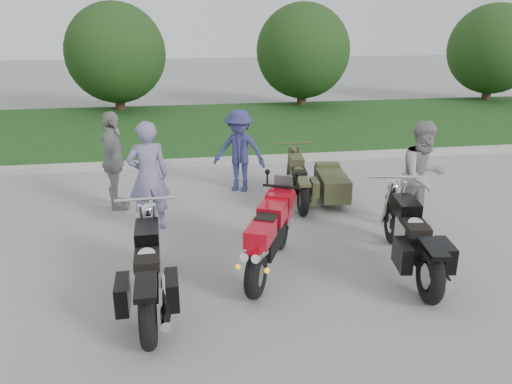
{
  "coord_description": "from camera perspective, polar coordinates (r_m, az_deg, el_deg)",
  "views": [
    {
      "loc": [
        -0.96,
        -5.83,
        3.43
      ],
      "look_at": [
        0.24,
        1.56,
        0.8
      ],
      "focal_mm": 35.0,
      "sensor_mm": 36.0,
      "label": 1
    }
  ],
  "objects": [
    {
      "name": "tree_mid_left",
      "position": [
        19.48,
        -15.74,
        15.03
      ],
      "size": [
        3.6,
        3.6,
        4.0
      ],
      "color": "#3F2B1C",
      "rests_on": "ground"
    },
    {
      "name": "person_grey",
      "position": [
        8.72,
        18.51,
        1.67
      ],
      "size": [
        1.03,
        0.87,
        1.87
      ],
      "primitive_type": "imported",
      "rotation": [
        0.0,
        0.0,
        0.2
      ],
      "color": "gray",
      "rests_on": "ground"
    },
    {
      "name": "grass_strip",
      "position": [
        16.36,
        -5.69,
        7.41
      ],
      "size": [
        60.0,
        8.0,
        0.14
      ],
      "primitive_type": "cube",
      "color": "#2C591E",
      "rests_on": "ground"
    },
    {
      "name": "cruiser_left",
      "position": [
        6.29,
        -12.12,
        -9.13
      ],
      "size": [
        0.43,
        2.44,
        0.94
      ],
      "rotation": [
        0.0,
        0.0,
        0.02
      ],
      "color": "black",
      "rests_on": "ground"
    },
    {
      "name": "cruiser_sidecar",
      "position": [
        9.73,
        7.1,
        0.99
      ],
      "size": [
        1.18,
        2.16,
        0.83
      ],
      "rotation": [
        0.0,
        0.0,
        -0.11
      ],
      "color": "black",
      "rests_on": "ground"
    },
    {
      "name": "ground",
      "position": [
        6.84,
        0.11,
        -10.78
      ],
      "size": [
        80.0,
        80.0,
        0.0
      ],
      "primitive_type": "plane",
      "color": "#9C9D97",
      "rests_on": "ground"
    },
    {
      "name": "person_stripe",
      "position": [
        8.47,
        -12.22,
        1.76
      ],
      "size": [
        0.75,
        0.56,
        1.87
      ],
      "primitive_type": "imported",
      "rotation": [
        0.0,
        0.0,
        3.32
      ],
      "color": "slate",
      "rests_on": "ground"
    },
    {
      "name": "person_back",
      "position": [
        9.59,
        -15.95,
        3.43
      ],
      "size": [
        0.45,
        1.08,
        1.84
      ],
      "primitive_type": "imported",
      "rotation": [
        0.0,
        0.0,
        1.57
      ],
      "color": "gray",
      "rests_on": "ground"
    },
    {
      "name": "cruiser_right",
      "position": [
        7.31,
        17.47,
        -5.38
      ],
      "size": [
        0.57,
        2.46,
        0.95
      ],
      "rotation": [
        0.0,
        0.0,
        -0.15
      ],
      "color": "black",
      "rests_on": "ground"
    },
    {
      "name": "tree_far_right",
      "position": [
        23.31,
        25.47,
        14.53
      ],
      "size": [
        3.6,
        3.6,
        4.0
      ],
      "color": "#3F2B1C",
      "rests_on": "ground"
    },
    {
      "name": "tree_mid_right",
      "position": [
        20.0,
        5.38,
        15.74
      ],
      "size": [
        3.6,
        3.6,
        4.0
      ],
      "color": "#3F2B1C",
      "rests_on": "ground"
    },
    {
      "name": "curb",
      "position": [
        12.34,
        -4.4,
        3.52
      ],
      "size": [
        60.0,
        0.3,
        0.15
      ],
      "primitive_type": "cube",
      "color": "#B1AEA6",
      "rests_on": "ground"
    },
    {
      "name": "person_denim",
      "position": [
        10.23,
        -1.92,
        4.71
      ],
      "size": [
        1.25,
        1.02,
        1.69
      ],
      "primitive_type": "imported",
      "rotation": [
        0.0,
        0.0,
        -0.42
      ],
      "color": "navy",
      "rests_on": "ground"
    },
    {
      "name": "sportbike_red",
      "position": [
        6.94,
        1.53,
        -4.82
      ],
      "size": [
        1.04,
        1.98,
        1.0
      ],
      "rotation": [
        0.0,
        0.0,
        -0.43
      ],
      "color": "black",
      "rests_on": "ground"
    }
  ]
}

